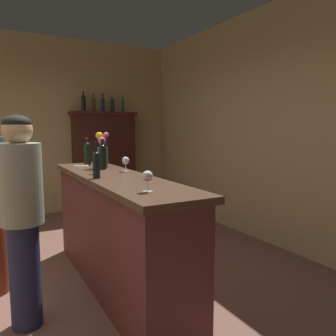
# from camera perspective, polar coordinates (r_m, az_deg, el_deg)

# --- Properties ---
(floor) EXTENTS (7.82, 7.82, 0.00)m
(floor) POSITION_cam_1_polar(r_m,az_deg,el_deg) (3.22, -20.71, -20.45)
(floor) COLOR brown
(floor) RESTS_ON ground
(wall_back) EXTENTS (5.59, 0.12, 2.95)m
(wall_back) POSITION_cam_1_polar(r_m,az_deg,el_deg) (5.93, -25.75, 6.43)
(wall_back) COLOR tan
(wall_back) RESTS_ON ground
(wall_right) EXTENTS (0.12, 6.14, 2.95)m
(wall_right) POSITION_cam_1_polar(r_m,az_deg,el_deg) (4.26, 18.99, 6.80)
(wall_right) COLOR tan
(wall_right) RESTS_ON ground
(bar_counter) EXTENTS (0.56, 2.39, 1.04)m
(bar_counter) POSITION_cam_1_polar(r_m,az_deg,el_deg) (3.11, -8.87, -10.66)
(bar_counter) COLOR brown
(bar_counter) RESTS_ON ground
(display_cabinet) EXTENTS (1.12, 0.40, 1.73)m
(display_cabinet) POSITION_cam_1_polar(r_m,az_deg,el_deg) (5.95, -10.85, 1.42)
(display_cabinet) COLOR #351613
(display_cabinet) RESTS_ON ground
(wine_bottle_riesling) EXTENTS (0.08, 0.08, 0.31)m
(wine_bottle_riesling) POSITION_cam_1_polar(r_m,az_deg,el_deg) (3.87, -13.66, 2.62)
(wine_bottle_riesling) COLOR black
(wine_bottle_riesling) RESTS_ON bar_counter
(wine_bottle_merlot) EXTENTS (0.06, 0.06, 0.32)m
(wine_bottle_merlot) POSITION_cam_1_polar(r_m,az_deg,el_deg) (3.44, -11.11, 2.09)
(wine_bottle_merlot) COLOR black
(wine_bottle_merlot) RESTS_ON bar_counter
(wine_bottle_pinot) EXTENTS (0.06, 0.06, 0.30)m
(wine_bottle_pinot) POSITION_cam_1_polar(r_m,az_deg,el_deg) (2.84, -12.18, 0.80)
(wine_bottle_pinot) COLOR black
(wine_bottle_pinot) RESTS_ON bar_counter
(wine_glass_front) EXTENTS (0.07, 0.07, 0.14)m
(wine_glass_front) POSITION_cam_1_polar(r_m,az_deg,el_deg) (2.20, -3.53, -1.58)
(wine_glass_front) COLOR white
(wine_glass_front) RESTS_ON bar_counter
(wine_glass_mid) EXTENTS (0.07, 0.07, 0.15)m
(wine_glass_mid) POSITION_cam_1_polar(r_m,az_deg,el_deg) (3.12, -12.17, 0.90)
(wine_glass_mid) COLOR white
(wine_glass_mid) RESTS_ON bar_counter
(wine_glass_rear) EXTENTS (0.07, 0.07, 0.14)m
(wine_glass_rear) POSITION_cam_1_polar(r_m,az_deg,el_deg) (3.24, -7.27, 1.16)
(wine_glass_rear) COLOR white
(wine_glass_rear) RESTS_ON bar_counter
(flower_arrangement) EXTENTS (0.15, 0.14, 0.38)m
(flower_arrangement) POSITION_cam_1_polar(r_m,az_deg,el_deg) (3.57, -11.30, 2.69)
(flower_arrangement) COLOR #325171
(flower_arrangement) RESTS_ON bar_counter
(cheese_plate) EXTENTS (0.16, 0.16, 0.01)m
(cheese_plate) POSITION_cam_1_polar(r_m,az_deg,el_deg) (3.77, -14.67, 0.36)
(cheese_plate) COLOR white
(cheese_plate) RESTS_ON bar_counter
(display_bottle_left) EXTENTS (0.07, 0.07, 0.34)m
(display_bottle_left) POSITION_cam_1_polar(r_m,az_deg,el_deg) (5.84, -14.27, 10.86)
(display_bottle_left) COLOR black
(display_bottle_left) RESTS_ON display_cabinet
(display_bottle_midleft) EXTENTS (0.06, 0.06, 0.32)m
(display_bottle_midleft) POSITION_cam_1_polar(r_m,az_deg,el_deg) (5.89, -12.64, 10.75)
(display_bottle_midleft) COLOR #4E2A1D
(display_bottle_midleft) RESTS_ON display_cabinet
(display_bottle_center) EXTENTS (0.06, 0.06, 0.32)m
(display_bottle_center) POSITION_cam_1_polar(r_m,az_deg,el_deg) (5.93, -11.11, 10.70)
(display_bottle_center) COLOR #1A2438
(display_bottle_center) RESTS_ON display_cabinet
(display_bottle_midright) EXTENTS (0.07, 0.07, 0.31)m
(display_bottle_midright) POSITION_cam_1_polar(r_m,az_deg,el_deg) (5.99, -9.54, 10.73)
(display_bottle_midright) COLOR #182631
(display_bottle_midright) RESTS_ON display_cabinet
(display_bottle_right) EXTENTS (0.06, 0.06, 0.29)m
(display_bottle_right) POSITION_cam_1_polar(r_m,az_deg,el_deg) (6.06, -7.79, 10.64)
(display_bottle_right) COLOR #264730
(display_bottle_right) RESTS_ON display_cabinet
(patron_by_cabinet) EXTENTS (0.30, 0.30, 1.55)m
(patron_by_cabinet) POSITION_cam_1_polar(r_m,az_deg,el_deg) (2.60, -23.78, -6.74)
(patron_by_cabinet) COLOR navy
(patron_by_cabinet) RESTS_ON ground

